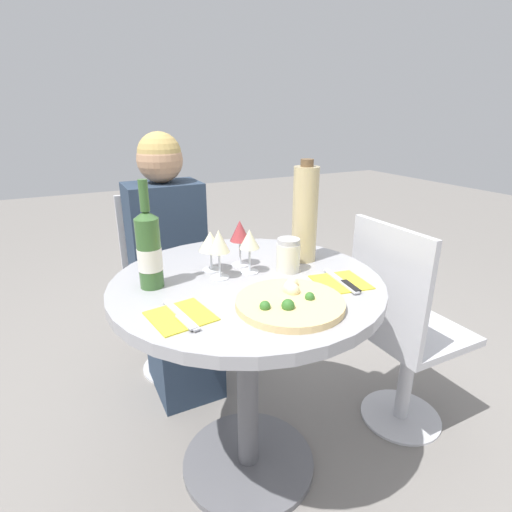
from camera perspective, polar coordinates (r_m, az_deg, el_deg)
name	(u,v)px	position (r m, az deg, el deg)	size (l,w,h in m)	color
ground_plane	(248,463)	(1.71, -1.09, -27.50)	(12.00, 12.00, 0.00)	gray
dining_table	(247,328)	(1.34, -1.26, -10.30)	(0.85, 0.85, 0.76)	slate
chair_behind_diner	(167,287)	(2.06, -12.60, -4.28)	(0.37, 0.37, 0.89)	silver
seated_diner	(173,276)	(1.89, -11.75, -2.78)	(0.33, 0.46, 1.18)	#28384C
chair_empty_side	(402,334)	(1.71, 20.08, -10.44)	(0.37, 0.37, 0.89)	silver
pizza_large	(290,302)	(1.09, 4.87, -6.52)	(0.30, 0.30, 0.05)	#E5C17F
wine_bottle	(149,249)	(1.21, -15.03, 0.91)	(0.07, 0.07, 0.32)	#38602D
tall_carafe	(305,214)	(1.38, 7.00, 5.99)	(0.09, 0.09, 0.35)	tan
sugar_shaker	(288,255)	(1.31, 4.61, 0.12)	(0.08, 0.08, 0.11)	silver
wine_glass_back_left	(211,242)	(1.30, -6.51, 2.03)	(0.08, 0.08, 0.13)	silver
wine_glass_front_right	(249,240)	(1.28, -0.94, 2.25)	(0.07, 0.07, 0.15)	silver
wine_glass_front_left	(219,242)	(1.23, -5.33, 1.94)	(0.07, 0.07, 0.16)	silver
wine_glass_back_right	(240,232)	(1.34, -2.33, 3.45)	(0.07, 0.07, 0.16)	silver
place_setting_left	(181,316)	(1.05, -10.66, -8.45)	(0.17, 0.19, 0.01)	yellow
place_setting_right	(341,282)	(1.26, 12.09, -3.68)	(0.17, 0.19, 0.01)	yellow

